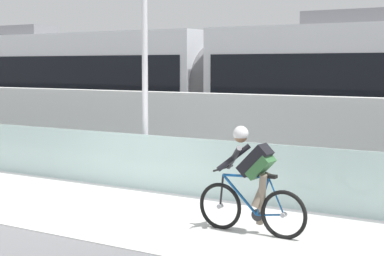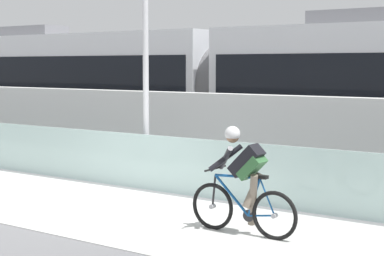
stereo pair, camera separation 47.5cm
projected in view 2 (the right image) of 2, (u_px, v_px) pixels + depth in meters
ground_plane at (86, 207)px, 11.00m from camera, size 200.00×200.00×0.00m
bike_path_deck at (86, 207)px, 11.00m from camera, size 32.00×3.20×0.01m
glass_parapet at (151, 163)px, 12.47m from camera, size 32.00×0.05×1.11m
concrete_barrier_wall at (200, 135)px, 13.91m from camera, size 32.00×0.36×1.89m
tram_rail_near at (253, 162)px, 16.04m from camera, size 32.00×0.08×0.01m
tram_rail_far at (278, 156)px, 17.23m from camera, size 32.00×0.08×0.01m
tram at (225, 87)px, 17.17m from camera, size 22.56×2.54×3.81m
cyclist_on_bike at (243, 183)px, 9.15m from camera, size 1.77×0.58×1.61m
lamp_post_antenna at (145, 26)px, 12.63m from camera, size 0.28×0.28×5.20m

